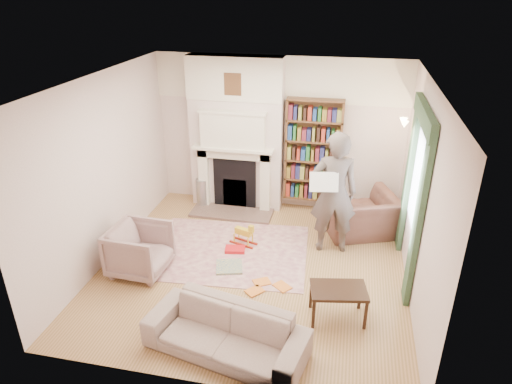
% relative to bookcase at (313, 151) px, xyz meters
% --- Properties ---
extents(floor, '(4.50, 4.50, 0.00)m').
position_rel_bookcase_xyz_m(floor, '(-0.65, -2.12, -1.18)').
color(floor, olive).
rests_on(floor, ground).
extents(ceiling, '(4.50, 4.50, 0.00)m').
position_rel_bookcase_xyz_m(ceiling, '(-0.65, -2.12, 1.62)').
color(ceiling, white).
rests_on(ceiling, wall_back).
extents(wall_back, '(4.50, 0.00, 4.50)m').
position_rel_bookcase_xyz_m(wall_back, '(-0.65, 0.13, 0.22)').
color(wall_back, silver).
rests_on(wall_back, floor).
extents(wall_front, '(4.50, 0.00, 4.50)m').
position_rel_bookcase_xyz_m(wall_front, '(-0.65, -4.37, 0.22)').
color(wall_front, silver).
rests_on(wall_front, floor).
extents(wall_left, '(0.00, 4.50, 4.50)m').
position_rel_bookcase_xyz_m(wall_left, '(-2.90, -2.12, 0.22)').
color(wall_left, silver).
rests_on(wall_left, floor).
extents(wall_right, '(0.00, 4.50, 4.50)m').
position_rel_bookcase_xyz_m(wall_right, '(1.60, -2.12, 0.22)').
color(wall_right, silver).
rests_on(wall_right, floor).
extents(fireplace, '(1.70, 0.58, 2.80)m').
position_rel_bookcase_xyz_m(fireplace, '(-1.40, -0.07, 0.21)').
color(fireplace, silver).
rests_on(fireplace, floor).
extents(bookcase, '(1.00, 0.24, 1.85)m').
position_rel_bookcase_xyz_m(bookcase, '(0.00, 0.00, 0.00)').
color(bookcase, brown).
rests_on(bookcase, floor).
extents(window, '(0.02, 0.90, 1.30)m').
position_rel_bookcase_xyz_m(window, '(1.58, -1.72, 0.27)').
color(window, silver).
rests_on(window, wall_right).
extents(curtain_left, '(0.07, 0.32, 2.40)m').
position_rel_bookcase_xyz_m(curtain_left, '(1.55, -2.42, 0.02)').
color(curtain_left, '#294029').
rests_on(curtain_left, floor).
extents(curtain_right, '(0.07, 0.32, 2.40)m').
position_rel_bookcase_xyz_m(curtain_right, '(1.55, -1.02, 0.02)').
color(curtain_right, '#294029').
rests_on(curtain_right, floor).
extents(pelmet, '(0.09, 1.70, 0.24)m').
position_rel_bookcase_xyz_m(pelmet, '(1.54, -1.72, 1.20)').
color(pelmet, '#294029').
rests_on(pelmet, wall_right).
extents(wall_sconce, '(0.20, 0.24, 0.24)m').
position_rel_bookcase_xyz_m(wall_sconce, '(1.38, -0.62, 0.72)').
color(wall_sconce, gold).
rests_on(wall_sconce, wall_right).
extents(rug, '(2.59, 2.07, 0.01)m').
position_rel_bookcase_xyz_m(rug, '(-1.11, -1.76, -1.17)').
color(rug, beige).
rests_on(rug, floor).
extents(armchair_reading, '(1.39, 1.31, 0.73)m').
position_rel_bookcase_xyz_m(armchair_reading, '(0.91, -0.73, -0.81)').
color(armchair_reading, '#4C2F28').
rests_on(armchair_reading, floor).
extents(armchair_left, '(0.85, 0.83, 0.74)m').
position_rel_bookcase_xyz_m(armchair_left, '(-2.25, -2.55, -0.81)').
color(armchair_left, '#A29285').
rests_on(armchair_left, floor).
extents(sofa, '(2.00, 1.13, 0.55)m').
position_rel_bookcase_xyz_m(sofa, '(-0.58, -3.86, -0.90)').
color(sofa, '#BAB19A').
rests_on(sofa, floor).
extents(man_reading, '(0.79, 0.59, 1.98)m').
position_rel_bookcase_xyz_m(man_reading, '(0.46, -1.33, -0.19)').
color(man_reading, '#524641').
rests_on(man_reading, floor).
extents(newspaper, '(0.44, 0.19, 0.29)m').
position_rel_bookcase_xyz_m(newspaper, '(0.31, -1.53, 0.08)').
color(newspaper, white).
rests_on(newspaper, man_reading).
extents(coffee_table, '(0.77, 0.57, 0.45)m').
position_rel_bookcase_xyz_m(coffee_table, '(0.65, -3.00, -0.95)').
color(coffee_table, black).
rests_on(coffee_table, floor).
extents(paraffin_heater, '(0.30, 0.30, 0.55)m').
position_rel_bookcase_xyz_m(paraffin_heater, '(-2.03, -0.27, -0.90)').
color(paraffin_heater, '#9A9CA1').
rests_on(paraffin_heater, floor).
extents(rocking_horse, '(0.48, 0.31, 0.39)m').
position_rel_bookcase_xyz_m(rocking_horse, '(-0.94, -1.50, -0.98)').
color(rocking_horse, gold).
rests_on(rocking_horse, rug).
extents(board_game, '(0.48, 0.48, 0.03)m').
position_rel_bookcase_xyz_m(board_game, '(-0.99, -2.22, -1.15)').
color(board_game, '#DDBD4E').
rests_on(board_game, rug).
extents(game_box_lid, '(0.35, 0.26, 0.05)m').
position_rel_bookcase_xyz_m(game_box_lid, '(-1.02, -1.74, -1.14)').
color(game_box_lid, red).
rests_on(game_box_lid, rug).
extents(comic_annuals, '(0.66, 0.51, 0.02)m').
position_rel_bookcase_xyz_m(comic_annuals, '(-0.35, -2.57, -1.16)').
color(comic_annuals, red).
rests_on(comic_annuals, rug).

